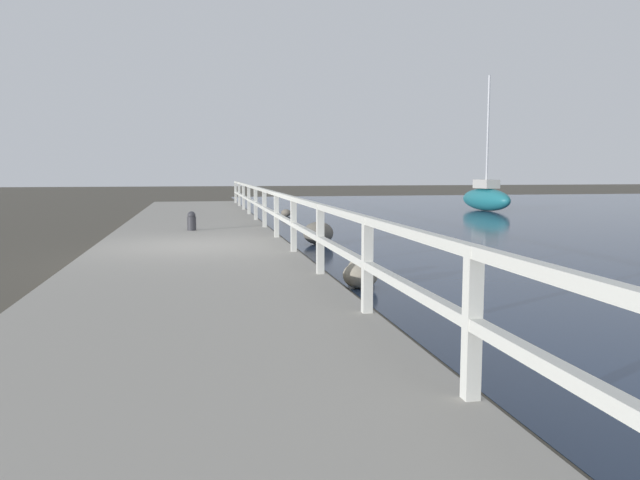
% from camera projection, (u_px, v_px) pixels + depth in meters
% --- Properties ---
extents(ground_plane, '(120.00, 120.00, 0.00)m').
position_uv_depth(ground_plane, '(193.00, 261.00, 12.19)').
color(ground_plane, '#4C473D').
extents(dock_walkway, '(3.80, 36.00, 0.30)m').
position_uv_depth(dock_walkway, '(193.00, 253.00, 12.17)').
color(dock_walkway, '#9E998E').
rests_on(dock_walkway, ground).
extents(railing, '(0.10, 32.50, 0.99)m').
position_uv_depth(railing, '(284.00, 210.00, 12.43)').
color(railing, silver).
rests_on(railing, dock_walkway).
extents(boulder_upstream, '(0.54, 0.48, 0.40)m').
position_uv_depth(boulder_upstream, '(360.00, 275.00, 9.33)').
color(boulder_upstream, gray).
rests_on(boulder_upstream, ground).
extents(boulder_water_edge, '(0.45, 0.40, 0.33)m').
position_uv_depth(boulder_water_edge, '(361.00, 268.00, 10.26)').
color(boulder_water_edge, gray).
rests_on(boulder_water_edge, ground).
extents(boulder_downstream, '(0.38, 0.34, 0.28)m').
position_uv_depth(boulder_downstream, '(286.00, 213.00, 23.97)').
color(boulder_downstream, slate).
rests_on(boulder_downstream, ground).
extents(boulder_mid_strip, '(0.73, 0.66, 0.55)m').
position_uv_depth(boulder_mid_strip, '(318.00, 233.00, 14.90)').
color(boulder_mid_strip, '#666056').
rests_on(boulder_mid_strip, ground).
extents(mooring_bollard, '(0.22, 0.22, 0.47)m').
position_uv_depth(mooring_bollard, '(192.00, 221.00, 15.28)').
color(mooring_bollard, '#333338').
rests_on(mooring_bollard, dock_walkway).
extents(sailboat_teal, '(1.36, 3.56, 5.84)m').
position_uv_depth(sailboat_teal, '(486.00, 198.00, 27.42)').
color(sailboat_teal, '#1E707A').
rests_on(sailboat_teal, water_surface).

